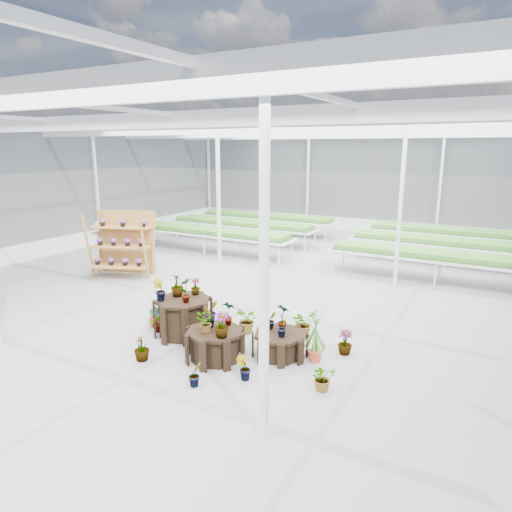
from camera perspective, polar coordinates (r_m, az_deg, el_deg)
The scene contains 10 objects.
ground_plane at distance 11.17m, azimuth -3.01°, elevation -6.78°, with size 24.00×24.00×0.00m, color gray.
greenhouse_shell at distance 10.60m, azimuth -3.16°, elevation 4.70°, with size 18.00×24.00×4.50m, color white, non-canonical shape.
steel_frame at distance 10.60m, azimuth -3.16°, elevation 4.70°, with size 18.00×24.00×4.50m, color silver, non-canonical shape.
nursery_benches at distance 17.36m, azimuth 9.65°, elevation 1.84°, with size 16.00×7.00×0.84m, color silver, non-canonical shape.
plinth_tall at distance 9.72m, azimuth -9.07°, elevation -7.56°, with size 1.18×1.18×0.81m, color black.
plinth_mid at distance 8.66m, azimuth -5.14°, elevation -10.97°, with size 1.09×1.09×0.58m, color black.
plinth_low at distance 8.78m, azimuth 3.01°, elevation -10.99°, with size 1.03×1.03×0.46m, color black.
shelf_rack at distance 14.41m, azimuth -16.48°, elevation 1.38°, with size 1.86×0.98×1.97m, color olive, non-canonical shape.
bird_table at distance 15.33m, azimuth -18.92°, elevation 1.34°, with size 0.40×0.40×1.67m, color #A87656, non-canonical shape.
nursery_plants at distance 9.10m, azimuth -1.93°, elevation -8.31°, with size 4.70×3.24×1.35m.
Camera 1 is at (5.58, -8.87, 3.86)m, focal length 32.00 mm.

